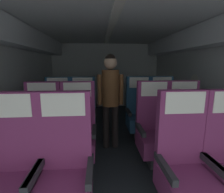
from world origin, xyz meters
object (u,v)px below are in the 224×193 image
Objects in this scene: seat_a_left_aisle at (65,173)px; flight_attendant at (110,92)px; seat_a_left_window at (11,176)px; seat_a_right_window at (185,168)px; seat_b_right_aisle at (184,130)px; seat_b_right_window at (154,131)px; seat_c_left_aisle at (83,115)px; seat_c_right_aisle at (162,113)px; seat_b_left_aisle at (78,134)px; seat_c_right_window at (139,114)px; seat_c_left_window at (58,116)px; seat_b_left_window at (43,134)px.

flight_attendant is (0.49, 1.38, 0.48)m from seat_a_left_aisle.
seat_a_right_window is at bearing -0.44° from seat_a_left_window.
seat_b_right_aisle is 0.44m from seat_b_right_window.
seat_c_left_aisle and seat_c_right_aisle have the same top height.
seat_b_left_aisle is 1.00× the size of seat_c_right_window.
seat_b_right_aisle is 1.73m from seat_c_left_aisle.
seat_a_left_window is 1.00× the size of seat_c_right_window.
seat_a_right_window is 2.27m from seat_c_left_window.
seat_a_left_aisle is at bearing -151.03° from seat_b_right_aisle.
seat_c_left_window is at bearing 90.05° from seat_a_left_window.
seat_c_left_window is 1.00× the size of seat_c_left_aisle.
flight_attendant reaches higher than seat_a_right_window.
seat_c_right_window is (1.51, 1.67, 0.00)m from seat_a_left_window.
seat_c_left_aisle is (-0.01, 0.84, 0.00)m from seat_b_left_aisle.
seat_b_right_aisle is at bearing -0.19° from seat_b_left_window.
flight_attendant is (0.94, 1.38, 0.48)m from seat_a_left_window.
seat_b_left_window and seat_b_right_window have the same top height.
seat_a_left_aisle is 0.75× the size of flight_attendant.
seat_c_right_aisle is (1.97, 0.01, 0.00)m from seat_c_left_window.
seat_b_left_window is at bearing 178.68° from seat_b_left_aisle.
seat_b_left_aisle is 1.00× the size of seat_b_right_aisle.
seat_b_left_window and seat_b_right_aisle have the same top height.
seat_a_right_window is 1.75m from seat_b_left_window.
seat_a_left_aisle and seat_b_left_window have the same top height.
seat_a_right_window is at bearing -57.62° from seat_c_left_aisle.
seat_b_left_window is at bearing 118.28° from seat_a_left_aisle.
seat_c_left_window is at bearing 105.01° from seat_a_left_aisle.
seat_b_left_window is 1.00× the size of seat_b_left_aisle.
seat_c_left_aisle is (-1.07, 1.69, 0.00)m from seat_a_right_window.
seat_a_left_window and seat_b_right_aisle have the same top height.
seat_c_right_window is (-0.46, 0.83, 0.00)m from seat_b_right_aisle.
seat_a_left_aisle is 1.00× the size of seat_c_left_window.
seat_c_left_aisle is at bearing 179.52° from seat_c_right_window.
seat_a_left_aisle is at bearing -122.45° from seat_c_right_window.
flight_attendant is (-0.58, 0.55, 0.48)m from seat_b_right_window.
seat_a_right_window is at bearing -47.91° from seat_c_left_window.
seat_a_left_window is at bearing 50.87° from flight_attendant.
seat_a_right_window is 0.96m from seat_b_right_aisle.
seat_c_right_aisle is at bearing 0.15° from seat_c_left_window.
seat_b_right_window is at bearing -0.61° from seat_b_left_window.
flight_attendant is at bearing -153.07° from seat_c_right_window.
seat_c_right_window is at bearing 90.87° from seat_b_right_window.
seat_a_left_window is at bearing -89.95° from seat_c_left_window.
seat_c_left_aisle is (0.45, 1.68, 0.00)m from seat_a_left_window.
seat_b_left_window is (-1.53, 0.86, 0.00)m from seat_a_right_window.
seat_a_left_aisle is 1.00× the size of seat_b_left_aisle.
seat_a_left_aisle is 1.00× the size of seat_c_right_aisle.
flight_attendant reaches higher than seat_b_left_aisle.
seat_a_left_window and seat_b_left_window have the same top height.
seat_b_left_window is 1.73m from seat_c_right_window.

